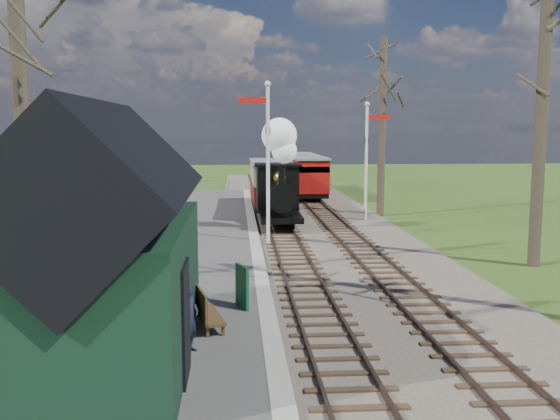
{
  "coord_description": "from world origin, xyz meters",
  "views": [
    {
      "loc": [
        -1.9,
        -7.36,
        4.47
      ],
      "look_at": [
        -0.35,
        14.48,
        1.6
      ],
      "focal_mm": 40.0,
      "sensor_mm": 36.0,
      "label": 1
    }
  ],
  "objects_px": {
    "bench": "(204,309)",
    "person": "(190,318)",
    "red_carriage_a": "(308,176)",
    "red_carriage_b": "(299,170)",
    "coach": "(271,182)",
    "locomotive": "(279,181)",
    "sign_board": "(242,286)",
    "semaphore_near": "(266,151)",
    "semaphore_far": "(368,152)",
    "station_shed": "(105,250)"
  },
  "relations": [
    {
      "from": "bench",
      "to": "person",
      "type": "height_order",
      "value": "person"
    },
    {
      "from": "station_shed",
      "to": "red_carriage_b",
      "type": "distance_m",
      "value": 33.42
    },
    {
      "from": "red_carriage_b",
      "to": "person",
      "type": "xyz_separation_m",
      "value": [
        -5.41,
        -32.45,
        -0.62
      ]
    },
    {
      "from": "station_shed",
      "to": "semaphore_far",
      "type": "distance_m",
      "value": 20.01
    },
    {
      "from": "station_shed",
      "to": "locomotive",
      "type": "relative_size",
      "value": 1.34
    },
    {
      "from": "red_carriage_a",
      "to": "red_carriage_b",
      "type": "distance_m",
      "value": 5.5
    },
    {
      "from": "coach",
      "to": "sign_board",
      "type": "bearing_deg",
      "value": -95.38
    },
    {
      "from": "semaphore_far",
      "to": "coach",
      "type": "distance_m",
      "value": 6.2
    },
    {
      "from": "red_carriage_b",
      "to": "coach",
      "type": "bearing_deg",
      "value": -103.7
    },
    {
      "from": "locomotive",
      "to": "red_carriage_b",
      "type": "xyz_separation_m",
      "value": [
        2.61,
        16.73,
        -0.66
      ]
    },
    {
      "from": "station_shed",
      "to": "coach",
      "type": "relative_size",
      "value": 0.84
    },
    {
      "from": "station_shed",
      "to": "locomotive",
      "type": "xyz_separation_m",
      "value": [
        4.29,
        15.96,
        -0.1
      ]
    },
    {
      "from": "red_carriage_a",
      "to": "sign_board",
      "type": "height_order",
      "value": "red_carriage_a"
    },
    {
      "from": "sign_board",
      "to": "bench",
      "type": "height_order",
      "value": "sign_board"
    },
    {
      "from": "coach",
      "to": "person",
      "type": "bearing_deg",
      "value": -97.35
    },
    {
      "from": "person",
      "to": "bench",
      "type": "bearing_deg",
      "value": 12.81
    },
    {
      "from": "locomotive",
      "to": "sign_board",
      "type": "distance_m",
      "value": 12.95
    },
    {
      "from": "red_carriage_a",
      "to": "red_carriage_b",
      "type": "bearing_deg",
      "value": 90.0
    },
    {
      "from": "coach",
      "to": "red_carriage_b",
      "type": "xyz_separation_m",
      "value": [
        2.6,
        10.66,
        -0.08
      ]
    },
    {
      "from": "semaphore_far",
      "to": "locomotive",
      "type": "xyz_separation_m",
      "value": [
        -4.39,
        -2.04,
        -1.19
      ]
    },
    {
      "from": "semaphore_near",
      "to": "sign_board",
      "type": "xyz_separation_m",
      "value": [
        -1.0,
        -8.79,
        -2.9
      ]
    },
    {
      "from": "locomotive",
      "to": "red_carriage_a",
      "type": "distance_m",
      "value": 11.55
    },
    {
      "from": "red_carriage_b",
      "to": "bench",
      "type": "bearing_deg",
      "value": -99.56
    },
    {
      "from": "sign_board",
      "to": "locomotive",
      "type": "bearing_deg",
      "value": 82.14
    },
    {
      "from": "red_carriage_b",
      "to": "person",
      "type": "height_order",
      "value": "red_carriage_b"
    },
    {
      "from": "locomotive",
      "to": "bench",
      "type": "xyz_separation_m",
      "value": [
        -2.6,
        -14.19,
        -1.56
      ]
    },
    {
      "from": "bench",
      "to": "coach",
      "type": "bearing_deg",
      "value": 82.66
    },
    {
      "from": "red_carriage_a",
      "to": "bench",
      "type": "relative_size",
      "value": 3.25
    },
    {
      "from": "semaphore_far",
      "to": "red_carriage_b",
      "type": "xyz_separation_m",
      "value": [
        -1.77,
        14.69,
        -1.85
      ]
    },
    {
      "from": "semaphore_far",
      "to": "person",
      "type": "height_order",
      "value": "semaphore_far"
    },
    {
      "from": "coach",
      "to": "red_carriage_a",
      "type": "distance_m",
      "value": 5.78
    },
    {
      "from": "semaphore_far",
      "to": "coach",
      "type": "xyz_separation_m",
      "value": [
        -4.37,
        4.02,
        -1.77
      ]
    },
    {
      "from": "coach",
      "to": "locomotive",
      "type": "bearing_deg",
      "value": -90.11
    },
    {
      "from": "station_shed",
      "to": "red_carriage_b",
      "type": "relative_size",
      "value": 1.23
    },
    {
      "from": "red_carriage_a",
      "to": "person",
      "type": "bearing_deg",
      "value": -101.35
    },
    {
      "from": "semaphore_near",
      "to": "bench",
      "type": "xyz_separation_m",
      "value": [
        -1.84,
        -10.24,
        -3.02
      ]
    },
    {
      "from": "station_shed",
      "to": "bench",
      "type": "distance_m",
      "value": 2.95
    },
    {
      "from": "semaphore_near",
      "to": "person",
      "type": "height_order",
      "value": "semaphore_near"
    },
    {
      "from": "semaphore_near",
      "to": "red_carriage_a",
      "type": "xyz_separation_m",
      "value": [
        3.37,
        15.19,
        -2.12
      ]
    },
    {
      "from": "semaphore_near",
      "to": "red_carriage_a",
      "type": "height_order",
      "value": "semaphore_near"
    },
    {
      "from": "semaphore_far",
      "to": "person",
      "type": "relative_size",
      "value": 4.19
    },
    {
      "from": "locomotive",
      "to": "sign_board",
      "type": "xyz_separation_m",
      "value": [
        -1.76,
        -12.75,
        -1.44
      ]
    },
    {
      "from": "semaphore_near",
      "to": "coach",
      "type": "bearing_deg",
      "value": 85.61
    },
    {
      "from": "semaphore_near",
      "to": "sign_board",
      "type": "height_order",
      "value": "semaphore_near"
    },
    {
      "from": "sign_board",
      "to": "person",
      "type": "height_order",
      "value": "person"
    },
    {
      "from": "person",
      "to": "red_carriage_a",
      "type": "bearing_deg",
      "value": 8.99
    },
    {
      "from": "red_carriage_b",
      "to": "station_shed",
      "type": "bearing_deg",
      "value": -101.91
    },
    {
      "from": "station_shed",
      "to": "person",
      "type": "xyz_separation_m",
      "value": [
        1.49,
        0.24,
        -1.39
      ]
    },
    {
      "from": "red_carriage_a",
      "to": "sign_board",
      "type": "xyz_separation_m",
      "value": [
        -4.37,
        -23.98,
        -0.79
      ]
    },
    {
      "from": "red_carriage_a",
      "to": "red_carriage_b",
      "type": "xyz_separation_m",
      "value": [
        0.0,
        5.5,
        0.0
      ]
    }
  ]
}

